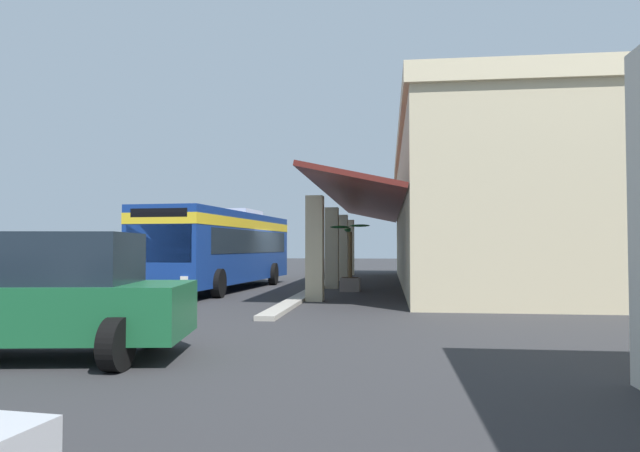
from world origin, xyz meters
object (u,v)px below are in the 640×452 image
potted_palm (350,274)px  pedestrian (83,275)px  parked_suv_green (30,293)px  transit_bus (223,244)px

potted_palm → pedestrian: bearing=-41.6°
parked_suv_green → potted_palm: size_ratio=1.90×
transit_bus → pedestrian: 8.21m
parked_suv_green → transit_bus: bearing=-175.5°
transit_bus → parked_suv_green: 14.50m
transit_bus → potted_palm: bearing=86.4°
transit_bus → pedestrian: bearing=-11.2°
pedestrian → parked_suv_green: bearing=22.9°
parked_suv_green → potted_palm: potted_palm is taller
pedestrian → potted_palm: 10.27m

